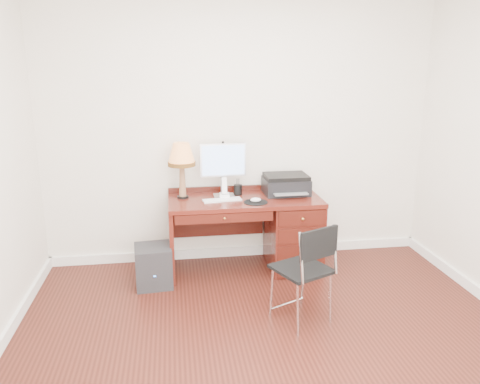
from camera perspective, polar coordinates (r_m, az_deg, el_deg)
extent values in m
plane|color=black|center=(3.67, 4.15, -18.27)|extent=(4.00, 4.00, 0.00)
plane|color=white|center=(4.83, -0.03, 7.25)|extent=(4.00, 0.00, 4.00)
cube|color=white|center=(5.16, -0.01, -7.22)|extent=(4.00, 0.03, 0.10)
cube|color=#561912|center=(4.62, 0.61, -1.01)|extent=(1.50, 0.65, 0.04)
cube|color=#561912|center=(4.84, 6.48, -5.03)|extent=(0.50, 0.61, 0.71)
cube|color=#561912|center=(4.69, -8.30, -5.78)|extent=(0.04, 0.61, 0.71)
cube|color=#44140D|center=(4.95, -2.68, -3.16)|extent=(0.96, 0.03, 0.39)
cube|color=#44140D|center=(4.32, -1.91, -3.16)|extent=(0.91, 0.03, 0.09)
sphere|color=#BF8C3F|center=(4.54, 7.55, -6.47)|extent=(0.03, 0.03, 0.03)
cube|color=silver|center=(4.69, -1.98, -0.42)|extent=(0.21, 0.16, 0.01)
cube|color=silver|center=(4.71, -2.05, 0.78)|extent=(0.05, 0.03, 0.17)
cube|color=silver|center=(4.63, -2.06, 3.92)|extent=(0.46, 0.06, 0.33)
cube|color=#4C8CF2|center=(4.61, -2.03, 3.87)|extent=(0.42, 0.02, 0.29)
cube|color=white|center=(4.54, -2.19, -0.97)|extent=(0.39, 0.16, 0.01)
cylinder|color=black|center=(4.48, 1.92, -1.25)|extent=(0.23, 0.23, 0.01)
ellipsoid|color=white|center=(4.47, 1.93, -0.96)|extent=(0.10, 0.07, 0.04)
cube|color=black|center=(4.79, 5.61, 0.75)|extent=(0.45, 0.35, 0.16)
cube|color=black|center=(4.77, 5.65, 1.91)|extent=(0.43, 0.33, 0.04)
cylinder|color=black|center=(4.66, -6.98, -0.59)|extent=(0.11, 0.11, 0.02)
cone|color=#926745|center=(4.62, -7.05, 1.47)|extent=(0.07, 0.07, 0.32)
cone|color=#DB8745|center=(4.56, -7.16, 4.69)|extent=(0.26, 0.26, 0.20)
cylinder|color=#593814|center=(4.58, -7.11, 3.44)|extent=(0.27, 0.27, 0.04)
cube|color=white|center=(4.62, -1.90, -0.46)|extent=(0.10, 0.10, 0.04)
cube|color=white|center=(4.60, -1.91, 0.76)|extent=(0.05, 0.07, 0.16)
cylinder|color=black|center=(4.72, -0.26, 0.27)|extent=(0.08, 0.08, 0.11)
cube|color=black|center=(3.83, 7.51, -9.27)|extent=(0.52, 0.52, 0.02)
cube|color=black|center=(3.55, 8.49, -6.43)|extent=(0.34, 0.17, 0.24)
cylinder|color=silver|center=(4.03, 4.39, -11.35)|extent=(0.02, 0.02, 0.45)
cylinder|color=silver|center=(4.11, 9.06, -10.94)|extent=(0.02, 0.02, 0.45)
cylinder|color=silver|center=(3.74, 5.55, -13.63)|extent=(0.02, 0.02, 0.45)
cylinder|color=silver|center=(3.83, 10.58, -13.11)|extent=(0.02, 0.02, 0.45)
cylinder|color=silver|center=(3.54, 5.80, -7.81)|extent=(0.02, 0.02, 0.40)
cylinder|color=silver|center=(3.63, 11.00, -7.40)|extent=(0.02, 0.02, 0.40)
cube|color=black|center=(4.53, -10.50, -8.85)|extent=(0.36, 0.36, 0.39)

